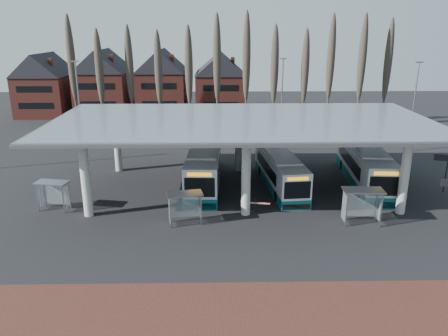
{
  "coord_description": "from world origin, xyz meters",
  "views": [
    {
      "loc": [
        -2.22,
        -28.4,
        13.74
      ],
      "look_at": [
        -1.57,
        7.0,
        2.29
      ],
      "focal_mm": 35.0,
      "sensor_mm": 36.0,
      "label": 1
    }
  ],
  "objects_px": {
    "shelter_1": "(185,201)",
    "shelter_2": "(362,198)",
    "bus_1": "(205,166)",
    "shelter_0": "(54,189)",
    "bus_2": "(280,171)",
    "bus_3": "(364,165)"
  },
  "relations": [
    {
      "from": "bus_1",
      "to": "shelter_1",
      "type": "height_order",
      "value": "bus_1"
    },
    {
      "from": "bus_1",
      "to": "shelter_2",
      "type": "relative_size",
      "value": 4.36
    },
    {
      "from": "bus_2",
      "to": "shelter_1",
      "type": "bearing_deg",
      "value": -141.85
    },
    {
      "from": "shelter_2",
      "to": "shelter_1",
      "type": "bearing_deg",
      "value": -178.13
    },
    {
      "from": "bus_3",
      "to": "shelter_0",
      "type": "distance_m",
      "value": 27.0
    },
    {
      "from": "shelter_1",
      "to": "shelter_2",
      "type": "bearing_deg",
      "value": -12.42
    },
    {
      "from": "shelter_1",
      "to": "shelter_2",
      "type": "xyz_separation_m",
      "value": [
        12.87,
        -0.23,
        0.21
      ]
    },
    {
      "from": "bus_1",
      "to": "shelter_1",
      "type": "xyz_separation_m",
      "value": [
        -1.27,
        -8.59,
        0.07
      ]
    },
    {
      "from": "bus_2",
      "to": "shelter_0",
      "type": "distance_m",
      "value": 19.1
    },
    {
      "from": "shelter_0",
      "to": "shelter_2",
      "type": "distance_m",
      "value": 23.47
    },
    {
      "from": "bus_2",
      "to": "shelter_2",
      "type": "relative_size",
      "value": 3.9
    },
    {
      "from": "shelter_0",
      "to": "shelter_2",
      "type": "xyz_separation_m",
      "value": [
        23.28,
        -2.95,
        0.24
      ]
    },
    {
      "from": "bus_1",
      "to": "bus_3",
      "type": "height_order",
      "value": "bus_1"
    },
    {
      "from": "bus_2",
      "to": "shelter_2",
      "type": "bearing_deg",
      "value": -64.12
    },
    {
      "from": "bus_2",
      "to": "shelter_1",
      "type": "height_order",
      "value": "bus_2"
    },
    {
      "from": "bus_1",
      "to": "shelter_2",
      "type": "distance_m",
      "value": 14.58
    },
    {
      "from": "shelter_0",
      "to": "bus_2",
      "type": "bearing_deg",
      "value": 25.32
    },
    {
      "from": "bus_3",
      "to": "shelter_2",
      "type": "relative_size",
      "value": 4.37
    },
    {
      "from": "bus_1",
      "to": "shelter_1",
      "type": "relative_size",
      "value": 4.63
    },
    {
      "from": "bus_2",
      "to": "shelter_0",
      "type": "relative_size",
      "value": 4.24
    },
    {
      "from": "bus_1",
      "to": "shelter_0",
      "type": "height_order",
      "value": "bus_1"
    },
    {
      "from": "bus_3",
      "to": "shelter_1",
      "type": "xyz_separation_m",
      "value": [
        -15.94,
        -8.57,
        0.07
      ]
    }
  ]
}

